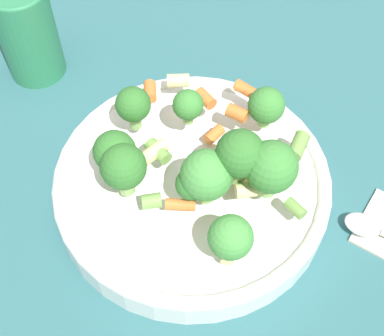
% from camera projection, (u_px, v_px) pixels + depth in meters
% --- Properties ---
extents(ground_plane, '(3.00, 3.00, 0.00)m').
position_uv_depth(ground_plane, '(192.00, 195.00, 0.56)').
color(ground_plane, '#2D6066').
extents(bowl, '(0.28, 0.28, 0.04)m').
position_uv_depth(bowl, '(192.00, 183.00, 0.54)').
color(bowl, white).
rests_on(bowl, ground_plane).
extents(pasta_salad, '(0.23, 0.20, 0.08)m').
position_uv_depth(pasta_salad, '(200.00, 157.00, 0.48)').
color(pasta_salad, '#8CB766').
rests_on(pasta_salad, bowl).
extents(cup, '(0.07, 0.07, 0.12)m').
position_uv_depth(cup, '(27.00, 32.00, 0.62)').
color(cup, '#2D7F51').
rests_on(cup, ground_plane).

